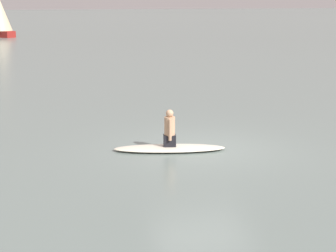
% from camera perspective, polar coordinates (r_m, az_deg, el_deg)
% --- Properties ---
extents(ground_plane, '(400.00, 400.00, 0.00)m').
position_cam_1_polar(ground_plane, '(14.68, 3.44, -2.31)').
color(ground_plane, slate).
extents(surfboard, '(1.43, 2.93, 0.12)m').
position_cam_1_polar(surfboard, '(14.50, 0.17, -2.23)').
color(surfboard, silver).
rests_on(surfboard, ground).
extents(person_paddler, '(0.41, 0.36, 0.94)m').
position_cam_1_polar(person_paddler, '(14.38, 0.17, -0.37)').
color(person_paddler, black).
rests_on(person_paddler, surfboard).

